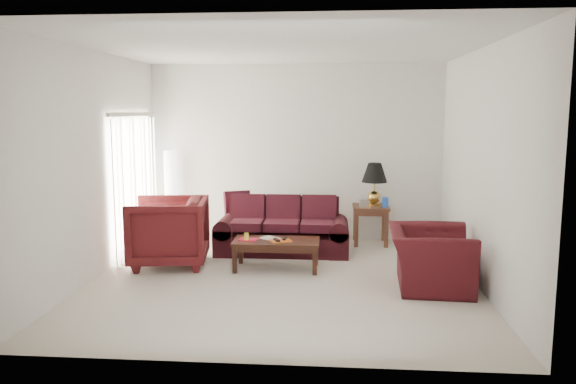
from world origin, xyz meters
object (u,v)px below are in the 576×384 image
at_px(end_table, 370,225).
at_px(armchair_right, 430,258).
at_px(sofa, 282,226).
at_px(armchair_left, 168,232).
at_px(floor_lamp, 171,195).
at_px(coffee_table, 276,254).

xyz_separation_m(end_table, armchair_right, (0.60, -2.30, 0.05)).
distance_m(sofa, armchair_left, 1.78).
relative_size(floor_lamp, coffee_table, 1.30).
bearing_deg(floor_lamp, end_table, -0.95).
bearing_deg(end_table, armchair_right, -75.47).
height_order(floor_lamp, coffee_table, floor_lamp).
distance_m(end_table, armchair_right, 2.38).
height_order(sofa, end_table, sofa).
bearing_deg(floor_lamp, coffee_table, -40.39).
height_order(end_table, armchair_left, armchair_left).
xyz_separation_m(end_table, coffee_table, (-1.41, -1.64, -0.11)).
distance_m(end_table, coffee_table, 2.17).
xyz_separation_m(armchair_left, coffee_table, (1.57, -0.08, -0.28)).
bearing_deg(end_table, sofa, -152.94).
xyz_separation_m(floor_lamp, armchair_right, (4.01, -2.36, -0.41)).
height_order(sofa, coffee_table, sofa).
bearing_deg(coffee_table, armchair_left, -175.47).
bearing_deg(floor_lamp, armchair_left, -75.23).
relative_size(sofa, coffee_table, 1.72).
height_order(floor_lamp, armchair_right, floor_lamp).
distance_m(floor_lamp, armchair_left, 1.70).
bearing_deg(coffee_table, armchair_right, -10.97).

